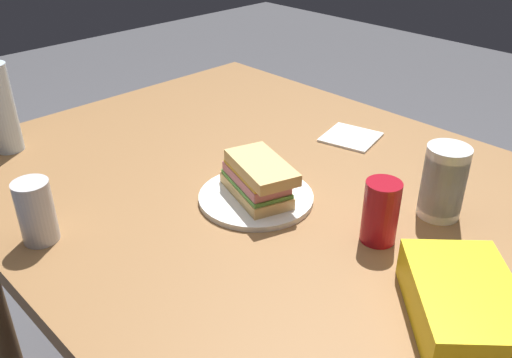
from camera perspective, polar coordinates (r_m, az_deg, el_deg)
dining_table at (r=1.24m, az=1.55°, el=-4.25°), size 1.44×1.09×0.75m
paper_plate at (r=1.14m, az=0.00°, el=-1.93°), size 0.24×0.24×0.01m
sandwich at (r=1.11m, az=0.17°, el=0.06°), size 0.20×0.14×0.08m
soda_can_red at (r=1.01m, az=12.94°, el=-3.37°), size 0.07×0.07×0.12m
chip_bag at (r=0.89m, az=20.88°, el=-12.13°), size 0.27×0.27×0.07m
water_bottle_tall at (r=1.44m, az=-25.16°, el=6.76°), size 0.07×0.07×0.23m
plastic_cup_stack at (r=1.12m, az=19.05°, el=-0.29°), size 0.08×0.08×0.15m
soda_can_silver at (r=1.07m, az=-22.06°, el=-3.19°), size 0.07×0.07×0.12m
paper_napkin at (r=1.43m, az=9.90°, el=4.34°), size 0.16×0.16×0.01m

